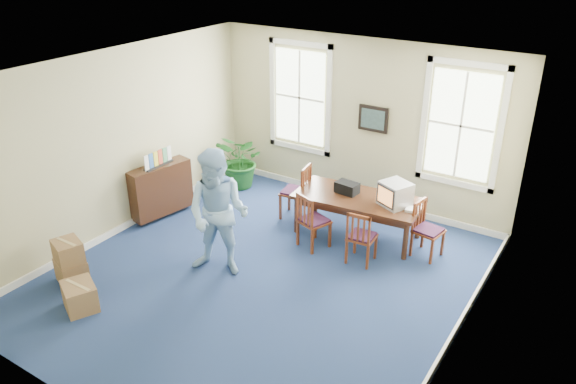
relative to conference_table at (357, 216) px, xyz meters
The scene contains 25 objects.
floor 2.12m from the conference_table, 108.16° to the right, with size 6.50×6.50×0.00m, color navy.
ceiling 3.52m from the conference_table, 108.16° to the right, with size 6.50×6.50×0.00m, color white.
wall_back 1.88m from the conference_table, 117.24° to the left, with size 6.50×6.50×0.00m, color tan.
wall_front 5.42m from the conference_table, 97.09° to the right, with size 6.50×6.50×0.00m, color tan.
wall_left 4.33m from the conference_table, 151.47° to the right, with size 6.50×6.50×0.00m, color tan.
wall_right 3.31m from the conference_table, 40.20° to the right, with size 6.50×6.50×0.00m, color tan.
baseboard_back 1.43m from the conference_table, 117.80° to the left, with size 6.00×0.04×0.12m, color white.
baseboard_left 4.14m from the conference_table, 151.27° to the right, with size 0.04×6.50×0.12m, color white.
baseboard_right 3.07m from the conference_table, 40.57° to the right, with size 0.04×6.50×0.12m, color white.
window_left 2.77m from the conference_table, 147.46° to the left, with size 1.40×0.12×2.20m, color white, non-canonical shape.
window_right 2.33m from the conference_table, 44.91° to the left, with size 1.40×0.12×2.20m, color white, non-canonical shape.
wall_picture 1.87m from the conference_table, 106.12° to the left, with size 0.58×0.06×0.48m, color black, non-canonical shape.
conference_table is the anchor object (origin of this frame).
crt_tv 0.86m from the conference_table, ahead, with size 0.45×0.49×0.41m, color #B7B7BC, non-canonical shape.
game_console 1.02m from the conference_table, ahead, with size 0.14×0.18×0.04m, color white.
equipment_bag 0.53m from the conference_table, 168.69° to the left, with size 0.39×0.25×0.19m, color black.
chair_near_left 0.87m from the conference_table, 120.96° to the right, with size 0.45×0.45×1.00m, color maroon, non-canonical shape.
chair_near_right 0.87m from the conference_table, 59.04° to the right, with size 0.42×0.42×0.94m, color maroon, non-canonical shape.
chair_end_left 1.29m from the conference_table, behind, with size 0.47×0.47×1.05m, color maroon, non-canonical shape.
chair_end_right 1.29m from the conference_table, ahead, with size 0.43×0.43×0.96m, color maroon, non-canonical shape.
man 2.62m from the conference_table, 120.51° to the right, with size 1.00×0.77×2.04m, color #9CC9F2.
credenza 3.65m from the conference_table, 158.97° to the right, with size 0.34×1.20×0.94m, color #3D2011.
brochure_rack 3.70m from the conference_table, 158.87° to the right, with size 0.12×0.70×0.31m, color #99999E, non-canonical shape.
potted_plant 2.97m from the conference_table, 169.55° to the left, with size 1.06×0.92×1.17m, color #175019.
cardboard_boxes 4.56m from the conference_table, 128.61° to the right, with size 1.29×1.29×0.74m, color #9A6F46, non-canonical shape.
Camera 1 is at (4.30, -5.97, 4.96)m, focal length 35.00 mm.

